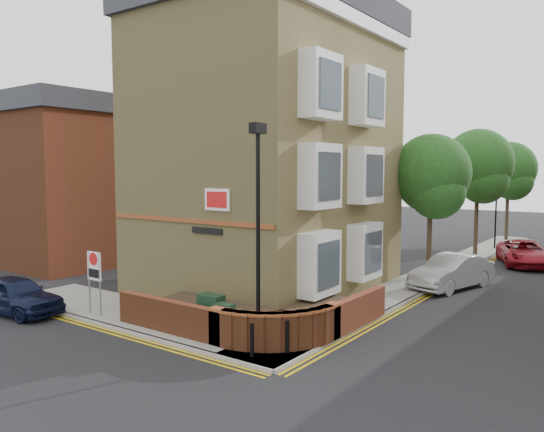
{
  "coord_description": "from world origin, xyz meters",
  "views": [
    {
      "loc": [
        10.57,
        -10.5,
        5.13
      ],
      "look_at": [
        0.05,
        4.0,
        3.57
      ],
      "focal_mm": 35.0,
      "sensor_mm": 36.0,
      "label": 1
    }
  ],
  "objects_px": {
    "lamppost": "(258,234)",
    "navy_hatchback": "(15,295)",
    "silver_car_near": "(452,272)",
    "utility_cabinet_large": "(211,314)",
    "zone_sign": "(94,271)"
  },
  "relations": [
    {
      "from": "lamppost",
      "to": "navy_hatchback",
      "type": "relative_size",
      "value": 1.59
    },
    {
      "from": "lamppost",
      "to": "silver_car_near",
      "type": "bearing_deg",
      "value": 79.81
    },
    {
      "from": "utility_cabinet_large",
      "to": "zone_sign",
      "type": "height_order",
      "value": "zone_sign"
    },
    {
      "from": "navy_hatchback",
      "to": "lamppost",
      "type": "bearing_deg",
      "value": -84.05
    },
    {
      "from": "utility_cabinet_large",
      "to": "navy_hatchback",
      "type": "bearing_deg",
      "value": -163.84
    },
    {
      "from": "lamppost",
      "to": "silver_car_near",
      "type": "relative_size",
      "value": 1.42
    },
    {
      "from": "utility_cabinet_large",
      "to": "silver_car_near",
      "type": "bearing_deg",
      "value": 70.52
    },
    {
      "from": "navy_hatchback",
      "to": "silver_car_near",
      "type": "xyz_separation_m",
      "value": [
        11.37,
        13.19,
        0.05
      ]
    },
    {
      "from": "lamppost",
      "to": "zone_sign",
      "type": "relative_size",
      "value": 2.86
    },
    {
      "from": "lamppost",
      "to": "utility_cabinet_large",
      "type": "xyz_separation_m",
      "value": [
        -1.9,
        0.1,
        -2.62
      ]
    },
    {
      "from": "lamppost",
      "to": "utility_cabinet_large",
      "type": "bearing_deg",
      "value": 176.99
    },
    {
      "from": "utility_cabinet_large",
      "to": "silver_car_near",
      "type": "height_order",
      "value": "silver_car_near"
    },
    {
      "from": "zone_sign",
      "to": "silver_car_near",
      "type": "relative_size",
      "value": 0.5
    },
    {
      "from": "navy_hatchback",
      "to": "silver_car_near",
      "type": "bearing_deg",
      "value": -47.24
    },
    {
      "from": "utility_cabinet_large",
      "to": "zone_sign",
      "type": "bearing_deg",
      "value": -170.31
    }
  ]
}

